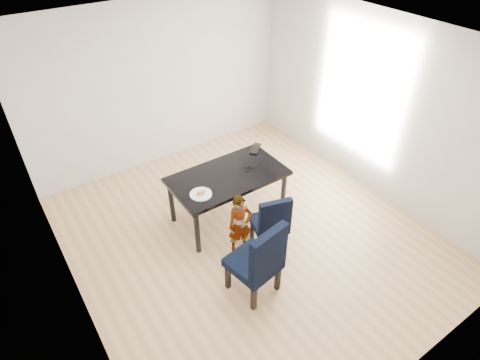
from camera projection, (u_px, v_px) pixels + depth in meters
floor at (248, 235)px, 5.65m from camera, size 4.50×5.00×0.01m
ceiling at (251, 42)px, 4.02m from camera, size 4.50×5.00×0.01m
wall_back at (160, 85)px, 6.49m from camera, size 4.50×0.01×2.70m
wall_front at (432, 298)px, 3.19m from camera, size 4.50×0.01×2.70m
wall_left at (57, 229)px, 3.82m from camera, size 0.01×5.00×2.70m
wall_right at (375, 107)px, 5.85m from camera, size 0.01×5.00×2.70m
dining_table at (228, 196)px, 5.75m from camera, size 1.60×0.90×0.75m
chair_left at (253, 257)px, 4.60m from camera, size 0.60×0.62×1.08m
chair_right at (269, 219)px, 5.26m from camera, size 0.53×0.54×0.89m
child at (240, 225)px, 5.17m from camera, size 0.37×0.28×0.90m
plate at (201, 194)px, 5.18m from camera, size 0.31×0.31×0.02m
sandwich at (201, 192)px, 5.15m from camera, size 0.16×0.12×0.06m
laptop at (253, 148)px, 6.06m from camera, size 0.36×0.34×0.02m
cable_tangle at (250, 169)px, 5.63m from camera, size 0.14×0.14×0.01m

